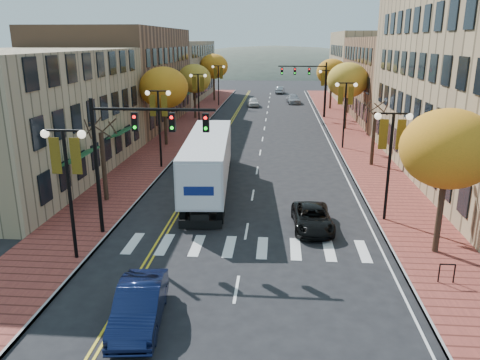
# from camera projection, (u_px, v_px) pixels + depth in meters

# --- Properties ---
(ground) EXTENTS (200.00, 200.00, 0.00)m
(ground) POSITION_uv_depth(u_px,v_px,m) (240.00, 266.00, 20.77)
(ground) COLOR black
(ground) RESTS_ON ground
(sidewalk_left) EXTENTS (4.00, 85.00, 0.15)m
(sidewalk_left) POSITION_uv_depth(u_px,v_px,m) (184.00, 129.00, 52.48)
(sidewalk_left) COLOR brown
(sidewalk_left) RESTS_ON ground
(sidewalk_right) EXTENTS (4.00, 85.00, 0.15)m
(sidewalk_right) POSITION_uv_depth(u_px,v_px,m) (346.00, 131.00, 51.08)
(sidewalk_right) COLOR brown
(sidewalk_right) RESTS_ON ground
(building_left_near) EXTENTS (12.00, 22.00, 9.00)m
(building_left_near) POSITION_uv_depth(u_px,v_px,m) (17.00, 116.00, 33.21)
(building_left_near) COLOR #9E8966
(building_left_near) RESTS_ON ground
(building_left_mid) EXTENTS (12.00, 24.00, 11.00)m
(building_left_mid) POSITION_uv_depth(u_px,v_px,m) (121.00, 77.00, 54.88)
(building_left_mid) COLOR brown
(building_left_mid) RESTS_ON ground
(building_left_far) EXTENTS (12.00, 26.00, 9.50)m
(building_left_far) POSITION_uv_depth(u_px,v_px,m) (169.00, 70.00, 78.97)
(building_left_far) COLOR #9E8966
(building_left_far) RESTS_ON ground
(building_right_mid) EXTENTS (15.00, 24.00, 10.00)m
(building_right_mid) POSITION_uv_depth(u_px,v_px,m) (416.00, 79.00, 57.99)
(building_right_mid) COLOR brown
(building_right_mid) RESTS_ON ground
(building_right_far) EXTENTS (15.00, 20.00, 11.00)m
(building_right_far) POSITION_uv_depth(u_px,v_px,m) (380.00, 66.00, 78.85)
(building_right_far) COLOR #9E8966
(building_right_far) RESTS_ON ground
(tree_left_a) EXTENTS (0.28, 0.28, 4.20)m
(tree_left_a) POSITION_uv_depth(u_px,v_px,m) (104.00, 167.00, 28.46)
(tree_left_a) COLOR #382619
(tree_left_a) RESTS_ON sidewalk_left
(tree_left_b) EXTENTS (4.48, 4.48, 7.21)m
(tree_left_b) POSITION_uv_depth(u_px,v_px,m) (164.00, 88.00, 42.82)
(tree_left_b) COLOR #382619
(tree_left_b) RESTS_ON sidewalk_left
(tree_left_c) EXTENTS (4.16, 4.16, 6.69)m
(tree_left_c) POSITION_uv_depth(u_px,v_px,m) (194.00, 79.00, 58.21)
(tree_left_c) COLOR #382619
(tree_left_c) RESTS_ON sidewalk_left
(tree_left_d) EXTENTS (4.61, 4.61, 7.42)m
(tree_left_d) POSITION_uv_depth(u_px,v_px,m) (214.00, 66.00, 75.24)
(tree_left_d) COLOR #382619
(tree_left_d) RESTS_ON sidewalk_left
(tree_right_a) EXTENTS (4.16, 4.16, 6.69)m
(tree_right_a) POSITION_uv_depth(u_px,v_px,m) (448.00, 149.00, 20.53)
(tree_right_a) COLOR #382619
(tree_right_a) RESTS_ON sidewalk_right
(tree_right_b) EXTENTS (0.28, 0.28, 4.20)m
(tree_right_b) POSITION_uv_depth(u_px,v_px,m) (373.00, 139.00, 36.61)
(tree_right_b) COLOR #382619
(tree_right_b) RESTS_ON sidewalk_right
(tree_right_c) EXTENTS (4.48, 4.48, 7.21)m
(tree_right_c) POSITION_uv_depth(u_px,v_px,m) (348.00, 80.00, 50.97)
(tree_right_c) COLOR #382619
(tree_right_c) RESTS_ON sidewalk_right
(tree_right_d) EXTENTS (4.35, 4.35, 7.00)m
(tree_right_d) POSITION_uv_depth(u_px,v_px,m) (332.00, 72.00, 66.29)
(tree_right_d) COLOR #382619
(tree_right_d) RESTS_ON sidewalk_right
(lamp_left_a) EXTENTS (1.96, 0.36, 6.05)m
(lamp_left_a) POSITION_uv_depth(u_px,v_px,m) (67.00, 170.00, 20.12)
(lamp_left_a) COLOR black
(lamp_left_a) RESTS_ON ground
(lamp_left_b) EXTENTS (1.96, 0.36, 6.05)m
(lamp_left_b) POSITION_uv_depth(u_px,v_px,m) (159.00, 114.00, 35.40)
(lamp_left_b) COLOR black
(lamp_left_b) RESTS_ON ground
(lamp_left_c) EXTENTS (1.96, 0.36, 6.05)m
(lamp_left_c) POSITION_uv_depth(u_px,v_px,m) (198.00, 90.00, 52.58)
(lamp_left_c) COLOR black
(lamp_left_c) RESTS_ON ground
(lamp_left_d) EXTENTS (1.96, 0.36, 6.05)m
(lamp_left_d) POSITION_uv_depth(u_px,v_px,m) (218.00, 78.00, 69.77)
(lamp_left_d) COLOR black
(lamp_left_d) RESTS_ON ground
(lamp_right_a) EXTENTS (1.96, 0.36, 6.05)m
(lamp_right_a) POSITION_uv_depth(u_px,v_px,m) (391.00, 146.00, 24.68)
(lamp_right_a) COLOR black
(lamp_right_a) RESTS_ON ground
(lamp_right_b) EXTENTS (1.96, 0.36, 6.05)m
(lamp_right_b) POSITION_uv_depth(u_px,v_px,m) (345.00, 102.00, 41.87)
(lamp_right_b) COLOR black
(lamp_right_b) RESTS_ON ground
(lamp_right_c) EXTENTS (1.96, 0.36, 6.05)m
(lamp_right_c) POSITION_uv_depth(u_px,v_px,m) (326.00, 84.00, 59.05)
(lamp_right_c) COLOR black
(lamp_right_c) RESTS_ON ground
(traffic_mast_near) EXTENTS (6.10, 0.35, 7.00)m
(traffic_mast_near) POSITION_uv_depth(u_px,v_px,m) (133.00, 142.00, 22.64)
(traffic_mast_near) COLOR black
(traffic_mast_near) RESTS_ON ground
(traffic_mast_far) EXTENTS (6.10, 0.34, 7.00)m
(traffic_mast_far) POSITION_uv_depth(u_px,v_px,m) (310.00, 79.00, 59.03)
(traffic_mast_far) COLOR black
(traffic_mast_far) RESTS_ON ground
(semi_truck) EXTENTS (3.54, 15.51, 3.84)m
(semi_truck) POSITION_uv_depth(u_px,v_px,m) (210.00, 157.00, 30.93)
(semi_truck) COLOR black
(semi_truck) RESTS_ON ground
(navy_sedan) EXTENTS (2.01, 4.53, 1.45)m
(navy_sedan) POSITION_uv_depth(u_px,v_px,m) (139.00, 305.00, 16.38)
(navy_sedan) COLOR #0D1537
(navy_sedan) RESTS_ON ground
(black_suv) EXTENTS (2.19, 4.42, 1.20)m
(black_suv) POSITION_uv_depth(u_px,v_px,m) (312.00, 218.00, 24.76)
(black_suv) COLOR black
(black_suv) RESTS_ON ground
(car_far_white) EXTENTS (2.09, 4.12, 1.34)m
(car_far_white) POSITION_uv_depth(u_px,v_px,m) (253.00, 102.00, 70.67)
(car_far_white) COLOR silver
(car_far_white) RESTS_ON ground
(car_far_silver) EXTENTS (2.27, 4.84, 1.37)m
(car_far_silver) POSITION_uv_depth(u_px,v_px,m) (293.00, 99.00, 74.14)
(car_far_silver) COLOR #95949B
(car_far_silver) RESTS_ON ground
(car_far_oncoming) EXTENTS (1.87, 4.14, 1.32)m
(car_far_oncoming) POSITION_uv_depth(u_px,v_px,m) (280.00, 90.00, 87.91)
(car_far_oncoming) COLOR #97979E
(car_far_oncoming) RESTS_ON ground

